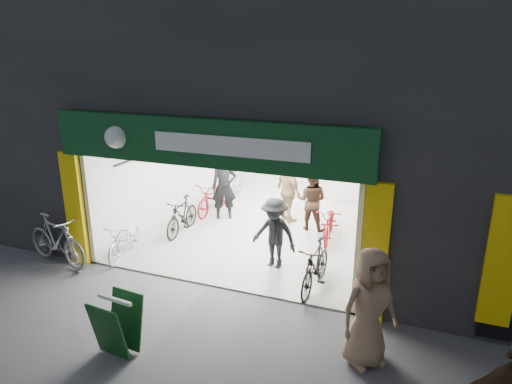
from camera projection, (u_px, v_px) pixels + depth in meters
The scene contains 16 objects.
ground at pixel (210, 286), 9.44m from camera, with size 60.00×60.00×0.00m, color #56565B.
building at pixel (318, 63), 12.26m from camera, with size 17.00×10.27×8.00m.
bike_left_front at pixel (125, 239), 10.70m from camera, with size 0.57×1.63×0.86m, color silver.
bike_left_midfront at pixel (182, 216), 11.95m from camera, with size 0.47×1.65×0.99m, color black.
bike_left_midback at pixel (214, 197), 13.48m from camera, with size 0.64×1.83×0.96m, color maroon.
bike_left_back at pixel (235, 183), 14.81m from camera, with size 0.47×1.68×1.01m, color silver.
bike_right_front at pixel (315, 267), 9.16m from camera, with size 0.49×1.73×1.04m, color black.
bike_right_mid at pixel (330, 223), 11.57m from camera, with size 0.61×1.76×0.93m, color maroon.
bike_right_back at pixel (372, 192), 13.73m from camera, with size 0.53×1.87×1.12m, color #A9AAAE.
parked_bike at pixel (57, 240), 10.24m from camera, with size 0.56×1.97×1.18m, color #A6A7AB.
customer_a at pixel (224, 187), 12.83m from camera, with size 0.70×0.46×1.93m, color black.
customer_b at pixel (312, 200), 12.10m from camera, with size 0.82×0.64×1.68m, color #331F17.
customer_c at pixel (274, 234), 9.98m from camera, with size 1.07×0.61×1.65m, color black.
customer_d at pixel (289, 191), 12.61m from camera, with size 1.08×0.45×1.84m, color #987C58.
pedestrian_near at pixel (369, 308), 6.90m from camera, with size 0.94×0.61×1.93m, color #8E6F53.
sandwich_board at pixel (117, 324), 7.23m from camera, with size 0.69×0.70×0.97m.
Camera 1 is at (3.89, -7.51, 4.74)m, focal length 32.00 mm.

